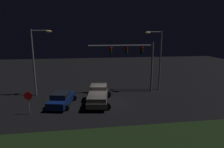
% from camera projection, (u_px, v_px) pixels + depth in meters
% --- Properties ---
extents(ground_plane, '(80.00, 80.00, 0.00)m').
position_uv_depth(ground_plane, '(103.00, 102.00, 21.58)').
color(ground_plane, black).
extents(pickup_truck, '(3.39, 5.63, 1.80)m').
position_uv_depth(pickup_truck, '(98.00, 94.00, 21.02)').
color(pickup_truck, '#514C47').
rests_on(pickup_truck, ground_plane).
extents(car_sedan, '(3.08, 4.68, 1.51)m').
position_uv_depth(car_sedan, '(61.00, 99.00, 20.36)').
color(car_sedan, navy).
rests_on(car_sedan, ground_plane).
extents(traffic_signal_gantry, '(8.32, 0.56, 6.50)m').
position_uv_depth(traffic_signal_gantry, '(134.00, 55.00, 24.25)').
color(traffic_signal_gantry, slate).
rests_on(traffic_signal_gantry, ground_plane).
extents(street_lamp_left, '(2.48, 0.44, 8.06)m').
position_uv_depth(street_lamp_left, '(37.00, 55.00, 22.98)').
color(street_lamp_left, slate).
rests_on(street_lamp_left, ground_plane).
extents(street_lamp_right, '(2.32, 0.44, 7.92)m').
position_uv_depth(street_lamp_right, '(157.00, 53.00, 25.33)').
color(street_lamp_right, slate).
rests_on(street_lamp_right, ground_plane).
extents(stop_sign, '(0.76, 0.08, 2.23)m').
position_uv_depth(stop_sign, '(28.00, 99.00, 17.93)').
color(stop_sign, slate).
rests_on(stop_sign, ground_plane).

